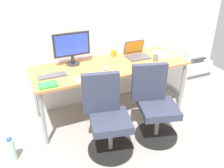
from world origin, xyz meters
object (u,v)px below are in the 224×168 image
Objects in this scene: side_cabinet at (187,74)px; printer at (191,51)px; water_bottle_on_floor at (12,150)px; coffee_mug at (114,53)px; office_chair_left at (107,118)px; office_chair_right at (155,106)px; open_laptop at (136,53)px; desktop_monitor at (72,46)px.

side_cabinet is 0.40m from printer.
water_bottle_on_floor is 1.82m from coffee_mug.
office_chair_right is at bearing -0.07° from office_chair_left.
office_chair_left is at bearing -134.79° from open_laptop.
water_bottle_on_floor is at bearing -163.14° from open_laptop.
coffee_mug is at bearing 98.24° from office_chair_right.
office_chair_left is 10.22× the size of coffee_mug.
coffee_mug is (-1.29, 0.13, 0.52)m from side_cabinet.
desktop_monitor is at bearing 97.64° from office_chair_left.
side_cabinet is at bearing -2.67° from desktop_monitor.
side_cabinet is 1.82× the size of open_laptop.
desktop_monitor is (-0.12, 0.89, 0.58)m from office_chair_left.
side_cabinet is (1.16, 0.80, -0.14)m from office_chair_right.
side_cabinet is at bearing 0.34° from open_laptop.
office_chair_right reaches higher than water_bottle_on_floor.
side_cabinet is 2.04m from desktop_monitor.
side_cabinet is at bearing 90.00° from printer.
office_chair_left is 1.19m from open_laptop.
office_chair_right reaches higher than coffee_mug.
printer is 1.31m from coffee_mug.
office_chair_left is at bearing -155.88° from side_cabinet.
printer reaches higher than water_bottle_on_floor.
coffee_mug is at bearing 174.09° from side_cabinet.
printer is 2.95m from water_bottle_on_floor.
water_bottle_on_floor is (-1.06, 0.24, -0.28)m from office_chair_left.
open_laptop is at bearing -25.36° from coffee_mug.
office_chair_left reaches higher than coffee_mug.
open_laptop is (0.91, -0.10, -0.20)m from desktop_monitor.
open_laptop is 3.37× the size of coffee_mug.
open_laptop is at bearing -179.66° from side_cabinet.
coffee_mug is (0.49, 0.94, 0.38)m from office_chair_left.
printer is 0.83× the size of desktop_monitor.
desktop_monitor reaches higher than printer.
office_chair_left is 2.35× the size of printer.
water_bottle_on_floor is at bearing 167.44° from office_chair_left.
desktop_monitor is at bearing 34.92° from water_bottle_on_floor.
printer is 1.29× the size of water_bottle_on_floor.
office_chair_left reaches higher than water_bottle_on_floor.
water_bottle_on_floor is (-2.85, -0.56, -0.54)m from printer.
desktop_monitor is 1.55× the size of open_laptop.
coffee_mug is (1.55, 0.70, 0.66)m from water_bottle_on_floor.
desktop_monitor is 0.93m from open_laptop.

